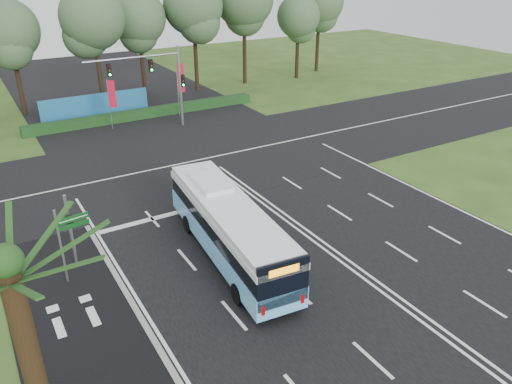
# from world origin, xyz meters

# --- Properties ---
(ground) EXTENTS (120.00, 120.00, 0.00)m
(ground) POSITION_xyz_m (0.00, 0.00, 0.00)
(ground) COLOR #2C4E1A
(ground) RESTS_ON ground
(road_main) EXTENTS (20.00, 120.00, 0.04)m
(road_main) POSITION_xyz_m (0.00, 0.00, 0.02)
(road_main) COLOR black
(road_main) RESTS_ON ground
(road_cross) EXTENTS (120.00, 14.00, 0.05)m
(road_cross) POSITION_xyz_m (0.00, 12.00, 0.03)
(road_cross) COLOR black
(road_cross) RESTS_ON ground
(bike_path) EXTENTS (5.00, 18.00, 0.06)m
(bike_path) POSITION_xyz_m (-12.50, -3.00, 0.03)
(bike_path) COLOR black
(bike_path) RESTS_ON ground
(kerb_strip) EXTENTS (0.25, 18.00, 0.12)m
(kerb_strip) POSITION_xyz_m (-10.10, -3.00, 0.06)
(kerb_strip) COLOR gray
(kerb_strip) RESTS_ON ground
(city_bus) EXTENTS (3.51, 11.73, 3.32)m
(city_bus) POSITION_xyz_m (-4.56, -0.80, 1.67)
(city_bus) COLOR #69BCF3
(city_bus) RESTS_ON ground
(pedestrian_signal) EXTENTS (0.33, 0.44, 3.88)m
(pedestrian_signal) POSITION_xyz_m (-11.48, 2.36, 2.12)
(pedestrian_signal) COLOR gray
(pedestrian_signal) RESTS_ON ground
(street_sign) EXTENTS (1.49, 0.28, 3.85)m
(street_sign) POSITION_xyz_m (-11.85, 1.21, 2.44)
(street_sign) COLOR gray
(street_sign) RESTS_ON ground
(banner_flag_left) EXTENTS (0.61, 0.28, 4.40)m
(banner_flag_left) POSITION_xyz_m (-3.53, 22.65, 2.87)
(banner_flag_left) COLOR gray
(banner_flag_left) RESTS_ON ground
(banner_flag_mid) EXTENTS (0.74, 0.15, 5.01)m
(banner_flag_mid) POSITION_xyz_m (3.20, 23.43, 3.25)
(banner_flag_mid) COLOR gray
(banner_flag_mid) RESTS_ON ground
(palm_tree) EXTENTS (3.20, 3.20, 7.65)m
(palm_tree) POSITION_xyz_m (-14.50, -8.00, 6.44)
(palm_tree) COLOR #382614
(palm_tree) RESTS_ON ground
(traffic_light_gantry) EXTENTS (8.41, 0.28, 7.00)m
(traffic_light_gantry) POSITION_xyz_m (0.21, 20.50, 4.66)
(traffic_light_gantry) COLOR gray
(traffic_light_gantry) RESTS_ON ground
(hedge) EXTENTS (22.00, 1.20, 0.80)m
(hedge) POSITION_xyz_m (0.00, 24.50, 0.40)
(hedge) COLOR #133312
(hedge) RESTS_ON ground
(blue_hoarding) EXTENTS (10.00, 0.30, 2.20)m
(blue_hoarding) POSITION_xyz_m (-4.00, 27.00, 1.10)
(blue_hoarding) COLOR #1A5F91
(blue_hoarding) RESTS_ON ground
(eucalyptus_row) EXTENTS (53.97, 9.08, 12.86)m
(eucalyptus_row) POSITION_xyz_m (1.86, 31.21, 8.75)
(eucalyptus_row) COLOR black
(eucalyptus_row) RESTS_ON ground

